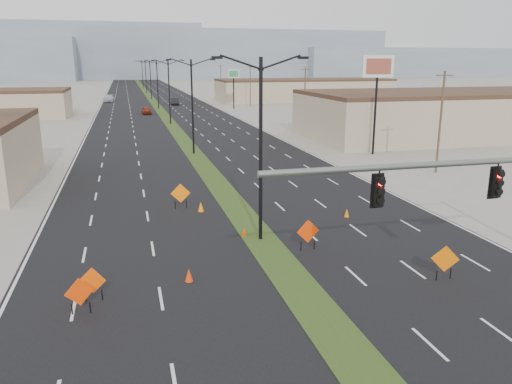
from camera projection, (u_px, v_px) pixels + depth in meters
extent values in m
plane|color=gray|center=(352.00, 357.00, 17.00)|extent=(600.00, 600.00, 0.00)
cube|color=black|center=(158.00, 107.00, 110.63)|extent=(25.00, 400.00, 0.02)
cube|color=#294318|center=(158.00, 107.00, 110.63)|extent=(2.00, 400.00, 0.04)
cube|color=tan|center=(441.00, 116.00, 66.72)|extent=(36.00, 18.00, 5.50)
cube|color=tan|center=(304.00, 91.00, 128.61)|extent=(44.00, 16.00, 5.00)
cube|color=gray|center=(201.00, 54.00, 304.07)|extent=(220.00, 50.00, 28.00)
cube|color=gray|center=(414.00, 63.00, 330.05)|extent=(160.00, 50.00, 18.00)
cube|color=gray|center=(83.00, 51.00, 305.25)|extent=(140.00, 50.00, 32.00)
cylinder|color=slate|center=(465.00, 163.00, 18.60)|extent=(16.00, 0.24, 0.24)
cube|color=black|center=(378.00, 191.00, 17.97)|extent=(0.50, 0.28, 1.30)
sphere|color=#FF0C05|center=(381.00, 183.00, 17.73)|extent=(0.22, 0.22, 0.22)
cube|color=black|center=(496.00, 183.00, 19.19)|extent=(0.50, 0.28, 1.30)
sphere|color=#FF0C05|center=(500.00, 175.00, 18.95)|extent=(0.22, 0.22, 0.22)
cylinder|color=black|center=(261.00, 152.00, 26.97)|extent=(0.20, 0.20, 10.00)
cube|color=black|center=(217.00, 58.00, 25.16)|extent=(0.55, 0.24, 0.14)
cube|color=black|center=(303.00, 58.00, 26.28)|extent=(0.55, 0.24, 0.14)
cylinder|color=black|center=(192.00, 108.00, 53.19)|extent=(0.20, 0.20, 10.00)
cube|color=black|center=(169.00, 60.00, 51.37)|extent=(0.55, 0.24, 0.14)
cube|color=black|center=(213.00, 60.00, 52.49)|extent=(0.55, 0.24, 0.14)
cylinder|color=black|center=(169.00, 92.00, 79.40)|extent=(0.20, 0.20, 10.00)
cube|color=black|center=(153.00, 60.00, 77.59)|extent=(0.55, 0.24, 0.14)
cube|color=black|center=(183.00, 60.00, 78.71)|extent=(0.55, 0.24, 0.14)
cylinder|color=black|center=(158.00, 85.00, 105.62)|extent=(0.20, 0.20, 10.00)
cube|color=black|center=(145.00, 61.00, 103.80)|extent=(0.55, 0.24, 0.14)
cube|color=black|center=(167.00, 61.00, 104.92)|extent=(0.55, 0.24, 0.14)
cylinder|color=black|center=(151.00, 80.00, 131.83)|extent=(0.20, 0.20, 10.00)
cube|color=black|center=(141.00, 61.00, 130.02)|extent=(0.55, 0.24, 0.14)
cube|color=black|center=(158.00, 61.00, 131.14)|extent=(0.55, 0.24, 0.14)
cylinder|color=black|center=(146.00, 77.00, 158.05)|extent=(0.20, 0.20, 10.00)
cube|color=black|center=(137.00, 61.00, 156.24)|extent=(0.55, 0.24, 0.14)
cube|color=black|center=(152.00, 61.00, 157.35)|extent=(0.55, 0.24, 0.14)
cylinder|color=black|center=(142.00, 75.00, 184.26)|extent=(0.20, 0.20, 10.00)
cube|color=black|center=(135.00, 61.00, 182.45)|extent=(0.55, 0.24, 0.14)
cube|color=black|center=(148.00, 61.00, 183.57)|extent=(0.55, 0.24, 0.14)
cylinder|color=#4C3823|center=(440.00, 123.00, 44.14)|extent=(0.20, 0.20, 9.00)
cube|color=#4C3823|center=(445.00, 75.00, 43.10)|extent=(1.60, 0.10, 0.10)
cylinder|color=#4C3823|center=(305.00, 97.00, 76.91)|extent=(0.20, 0.20, 9.00)
cube|color=#4C3823|center=(305.00, 69.00, 75.87)|extent=(1.60, 0.10, 0.10)
cylinder|color=#4C3823|center=(250.00, 86.00, 109.68)|extent=(0.20, 0.20, 9.00)
cube|color=#4C3823|center=(250.00, 67.00, 108.64)|extent=(1.60, 0.10, 0.10)
cylinder|color=#4C3823|center=(221.00, 81.00, 142.45)|extent=(0.20, 0.20, 9.00)
cube|color=#4C3823|center=(221.00, 66.00, 141.41)|extent=(1.60, 0.10, 0.10)
imported|color=maroon|center=(146.00, 110.00, 95.36)|extent=(1.87, 4.19, 1.40)
imported|color=black|center=(175.00, 101.00, 115.86)|extent=(2.27, 4.99, 1.59)
imported|color=#B8BEC2|center=(109.00, 98.00, 125.15)|extent=(2.66, 5.83, 1.65)
cube|color=#F03B05|center=(80.00, 292.00, 19.63)|extent=(1.11, 0.42, 1.16)
cylinder|color=black|center=(72.00, 310.00, 19.73)|extent=(0.05, 0.05, 0.48)
cylinder|color=black|center=(90.00, 308.00, 19.90)|extent=(0.05, 0.05, 0.48)
cube|color=#EA4C04|center=(92.00, 280.00, 20.72)|extent=(1.10, 0.34, 1.13)
cylinder|color=black|center=(86.00, 297.00, 20.82)|extent=(0.05, 0.05, 0.47)
cylinder|color=black|center=(102.00, 295.00, 20.98)|extent=(0.05, 0.05, 0.47)
cube|color=orange|center=(180.00, 193.00, 33.84)|extent=(1.32, 0.13, 1.32)
cylinder|color=black|center=(175.00, 205.00, 33.95)|extent=(0.05, 0.05, 0.55)
cylinder|color=black|center=(187.00, 204.00, 34.14)|extent=(0.05, 0.05, 0.55)
cube|color=#EA3804|center=(308.00, 231.00, 26.35)|extent=(1.28, 0.15, 1.28)
cylinder|color=black|center=(301.00, 246.00, 26.47)|extent=(0.05, 0.05, 0.53)
cylinder|color=black|center=(314.00, 245.00, 26.65)|extent=(0.05, 0.05, 0.53)
cube|color=#E46304|center=(445.00, 259.00, 22.72)|extent=(1.17, 0.53, 1.26)
cylinder|color=black|center=(437.00, 276.00, 22.83)|extent=(0.05, 0.05, 0.52)
cylinder|color=black|center=(451.00, 274.00, 23.01)|extent=(0.05, 0.05, 0.52)
cone|color=#ED3704|center=(189.00, 275.00, 22.74)|extent=(0.48, 0.48, 0.63)
cone|color=#D84E04|center=(244.00, 232.00, 28.62)|extent=(0.37, 0.37, 0.55)
cone|color=orange|center=(347.00, 213.00, 32.21)|extent=(0.37, 0.37, 0.55)
cone|color=orange|center=(201.00, 207.00, 33.38)|extent=(0.44, 0.44, 0.68)
cylinder|color=black|center=(375.00, 114.00, 53.25)|extent=(0.24, 0.24, 8.60)
cube|color=white|center=(378.00, 66.00, 51.99)|extent=(3.41, 0.65, 2.26)
cube|color=#974332|center=(379.00, 66.00, 51.81)|extent=(2.71, 0.29, 1.58)
cylinder|color=black|center=(234.00, 93.00, 105.67)|extent=(0.24, 0.24, 6.77)
cube|color=white|center=(233.00, 74.00, 104.68)|extent=(2.63, 1.26, 1.78)
cube|color=#388E56|center=(234.00, 74.00, 104.49)|extent=(2.02, 0.79, 1.25)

